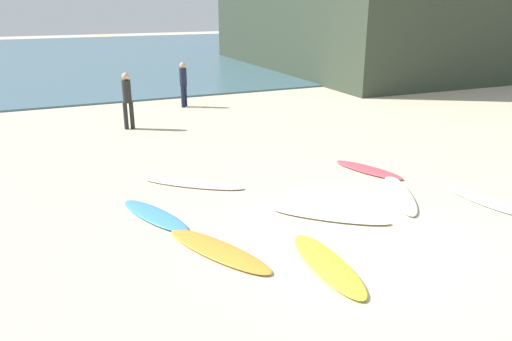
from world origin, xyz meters
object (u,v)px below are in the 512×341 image
Objects in this scene: surfboard_4 at (328,264)px; beachgoer_near at (127,98)px; beachgoer_mid at (183,82)px; surfboard_6 at (193,183)px; surfboard_3 at (155,215)px; surfboard_1 at (484,200)px; surfboard_0 at (218,250)px; surfboard_5 at (330,215)px; surfboard_7 at (400,194)px; surfboard_2 at (368,170)px.

beachgoer_near is (-1.11, 10.32, 0.99)m from surfboard_4.
surfboard_6 is at bearing -150.48° from beachgoer_mid.
beachgoer_near is (0.94, 7.30, 1.00)m from surfboard_3.
surfboard_0 is at bearing 173.21° from surfboard_1.
surfboard_3 reaches higher than surfboard_6.
surfboard_3 is 1.12× the size of beachgoer_near.
beachgoer_mid is (0.51, 11.44, 0.93)m from surfboard_5.
surfboard_4 is 0.89× the size of surfboard_6.
surfboard_7 is at bearing -14.45° from surfboard_0.
surfboard_5 reaches higher than surfboard_3.
surfboard_7 is (1.99, 0.32, -0.00)m from surfboard_5.
surfboard_3 is 1.18× the size of beachgoer_mid.
surfboard_1 is 2.81m from surfboard_2.
surfboard_4 is (-3.43, -3.53, 0.00)m from surfboard_2.
surfboard_4 is (1.43, -1.18, 0.00)m from surfboard_0.
surfboard_1 is at bearing 16.50° from surfboard_4.
surfboard_4 reaches higher than surfboard_6.
surfboard_5 is 2.02m from surfboard_7.
surfboard_4 is at bearing -129.31° from surfboard_6.
surfboard_4 reaches higher than surfboard_2.
surfboard_0 is 3.31m from surfboard_6.
surfboard_6 is at bearing 142.00° from surfboard_1.
surfboard_3 is (-5.48, -0.51, 0.00)m from surfboard_2.
surfboard_1 is 6.84m from surfboard_3.
beachgoer_near is at bearing 144.61° from surfboard_7.
surfboard_7 is 11.26m from beachgoer_mid.
surfboard_4 reaches higher than surfboard_1.
surfboard_7 reaches higher than surfboard_6.
surfboard_1 is at bearing -83.42° from surfboard_6.
surfboard_0 reaches higher than surfboard_6.
beachgoer_mid is at bearing 125.89° from surfboard_7.
surfboard_0 is 1.01× the size of surfboard_5.
surfboard_3 is at bearing 84.99° from surfboard_0.
beachgoer_mid reaches higher than surfboard_4.
surfboard_3 is 0.95× the size of surfboard_4.
surfboard_4 reaches higher than surfboard_3.
surfboard_3 is 10.67m from beachgoer_mid.
surfboard_2 is 1.05× the size of beachgoer_near.
surfboard_5 and surfboard_7 have the same top height.
surfboard_7 is at bearing 58.90° from surfboard_2.
beachgoer_near is at bearing 116.36° from surfboard_1.
surfboard_3 reaches higher than surfboard_0.
surfboard_1 is 0.82× the size of surfboard_7.
surfboard_0 is 1.21× the size of surfboard_2.
surfboard_4 is at bearing 8.66° from surfboard_5.
surfboard_4 is at bearing 96.60° from beachgoer_near.
beachgoer_mid reaches higher than surfboard_5.
surfboard_7 is at bearing -32.20° from surfboard_3.
beachgoer_near is at bearing 64.37° from surfboard_0.
surfboard_4 is at bearing -119.67° from surfboard_7.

